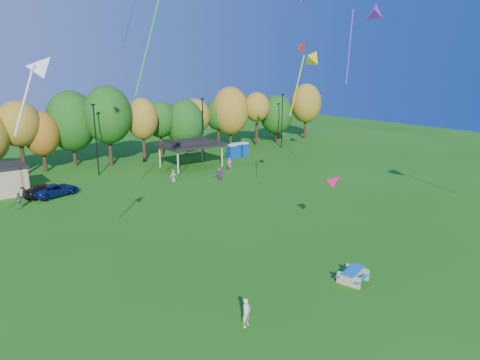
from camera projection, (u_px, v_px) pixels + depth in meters
ground at (329, 323)px, 23.18m from camera, size 160.00×160.00×0.00m
tree_line at (57, 127)px, 55.81m from camera, size 93.57×10.55×11.15m
lamp_posts at (96, 138)px, 53.66m from camera, size 64.50×0.25×9.09m
pavilion at (191, 144)px, 58.91m from camera, size 8.20×6.20×3.77m
porta_potties at (237, 150)px, 65.63m from camera, size 3.75×1.66×2.18m
picnic_table at (353, 275)px, 27.59m from camera, size 2.29×2.06×0.84m
kite_flyer at (246, 312)px, 22.77m from camera, size 0.68×0.55×1.61m
car_c at (56, 190)px, 46.01m from camera, size 5.28×3.45×1.35m
car_d at (46, 191)px, 45.75m from camera, size 4.78×2.21×1.35m
far_person_0 at (229, 164)px, 56.90m from camera, size 0.76×0.80×1.84m
far_person_1 at (220, 174)px, 52.25m from camera, size 0.93×1.61×1.65m
far_person_2 at (173, 176)px, 51.43m from camera, size 0.89×0.76×1.55m
far_person_3 at (19, 201)px, 41.65m from camera, size 1.08×0.80×1.70m
kite_3 at (336, 181)px, 32.56m from camera, size 1.50×1.66×1.34m
kite_5 at (375, 10)px, 43.14m from camera, size 4.75×3.58×8.58m
kite_10 at (43, 67)px, 17.38m from camera, size 2.18×1.13×3.45m
kite_13 at (302, 45)px, 49.56m from camera, size 1.45×1.73×1.52m
kite_14 at (313, 57)px, 34.17m from camera, size 3.35×1.58×5.49m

